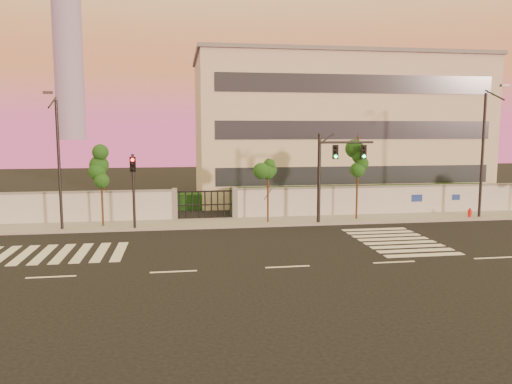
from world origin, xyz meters
TOP-DOWN VIEW (x-y plane):
  - ground at (0.00, 0.00)m, footprint 120.00×120.00m
  - sidewalk at (0.00, 10.50)m, footprint 60.00×3.00m
  - perimeter_wall at (0.10, 12.00)m, footprint 60.00×0.36m
  - hedge_row at (1.17, 14.74)m, footprint 41.00×4.25m
  - institutional_building at (9.00, 21.99)m, footprint 24.40×12.40m
  - distant_skyscraper at (-65.00, 280.00)m, footprint 16.00×16.00m
  - road_markings at (-1.58, 3.76)m, footprint 57.00×7.62m
  - street_tree_c at (-9.35, 10.30)m, footprint 1.59×1.26m
  - street_tree_d at (0.92, 9.99)m, footprint 1.48×1.17m
  - street_tree_e at (6.95, 10.23)m, footprint 1.60×1.28m
  - traffic_signal_main at (4.83, 9.42)m, footprint 3.67×0.39m
  - traffic_signal_secondary at (-7.39, 9.31)m, footprint 0.36×0.34m
  - streetlight_west at (-11.65, 9.48)m, footprint 0.48×1.95m
  - streetlight_east at (15.48, 9.52)m, footprint 0.53×2.13m
  - fire_hydrant at (14.75, 9.65)m, footprint 0.30×0.28m

SIDE VIEW (x-z plane):
  - ground at x=0.00m, z-range 0.00..0.00m
  - road_markings at x=-1.58m, z-range 0.00..0.02m
  - sidewalk at x=0.00m, z-range 0.00..0.15m
  - fire_hydrant at x=14.75m, z-range 0.00..0.76m
  - hedge_row at x=1.17m, z-range -0.08..1.72m
  - perimeter_wall at x=0.10m, z-range -0.03..2.17m
  - traffic_signal_secondary at x=-7.39m, z-range 0.62..5.22m
  - street_tree_d at x=0.92m, z-range 1.00..5.21m
  - traffic_signal_main at x=4.83m, z-range 0.77..6.56m
  - street_tree_c at x=-9.35m, z-range 1.22..6.37m
  - street_tree_e at x=6.95m, z-range 1.34..7.04m
  - streetlight_west at x=-11.65m, z-range 0.33..8.45m
  - streetlight_east at x=15.48m, z-range 0.36..9.20m
  - institutional_building at x=9.00m, z-range 0.03..12.28m
  - distant_skyscraper at x=-65.00m, z-range 2.98..120.98m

